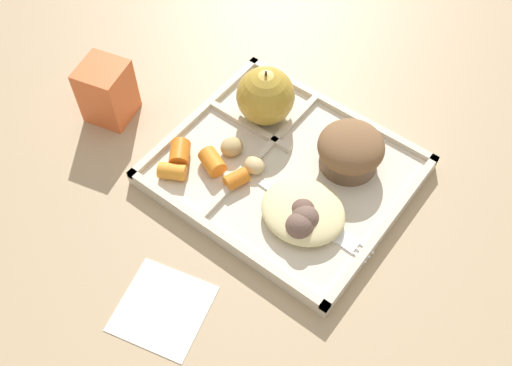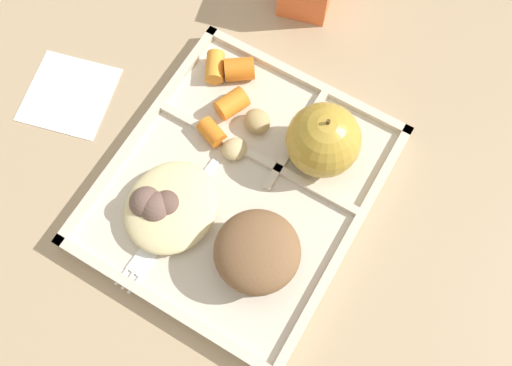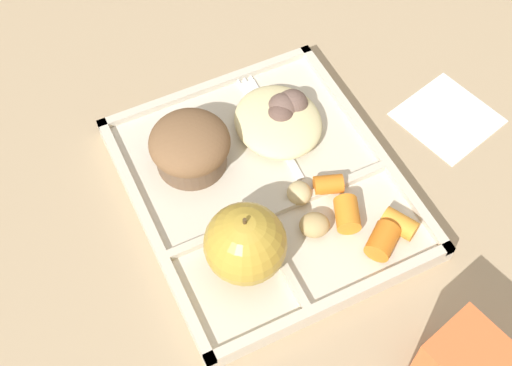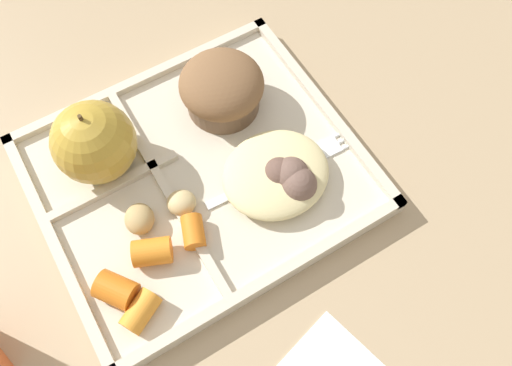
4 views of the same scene
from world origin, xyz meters
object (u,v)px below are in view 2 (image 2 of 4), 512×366
Objects in this scene: plastic_fork at (163,232)px; lunch_tray at (241,187)px; green_apple at (323,140)px; bran_muffin at (257,253)px.

lunch_tray is at bearing 154.43° from plastic_fork.
green_apple is 0.13m from bran_muffin.
bran_muffin is (0.06, 0.06, 0.03)m from lunch_tray.
plastic_fork is (0.09, -0.04, 0.01)m from lunch_tray.
lunch_tray is 0.10m from plastic_fork.
green_apple reaches higher than bran_muffin.
lunch_tray is at bearing -38.00° from green_apple.
green_apple is (-0.07, 0.06, 0.05)m from lunch_tray.
green_apple is 0.19m from plastic_fork.
lunch_tray is 0.10m from green_apple.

